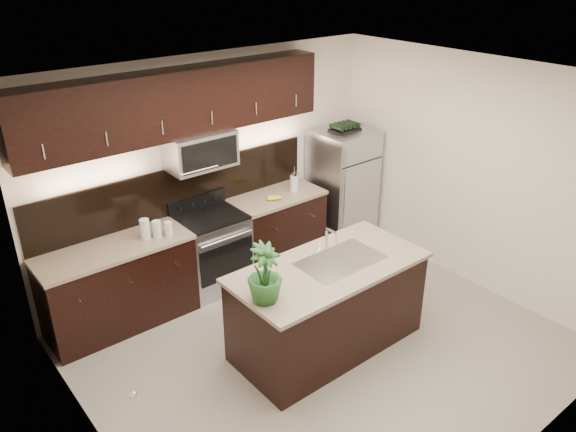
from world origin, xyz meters
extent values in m
plane|color=gray|center=(0.00, 0.00, 0.00)|extent=(4.50, 4.50, 0.00)
cube|color=silver|center=(0.00, 2.00, 1.35)|extent=(4.50, 0.02, 2.70)
cube|color=silver|center=(0.00, -2.00, 1.35)|extent=(4.50, 0.02, 2.70)
cube|color=silver|center=(-2.25, 0.00, 1.35)|extent=(0.02, 4.00, 2.70)
cube|color=silver|center=(2.25, 0.00, 1.35)|extent=(0.02, 4.00, 2.70)
cube|color=white|center=(0.00, 0.00, 2.70)|extent=(4.50, 4.00, 0.02)
cube|color=silver|center=(-2.23, -0.80, 1.01)|extent=(0.04, 0.80, 2.02)
sphere|color=silver|center=(-2.20, -0.48, 1.00)|extent=(0.06, 0.06, 0.06)
cube|color=black|center=(-2.24, 0.75, 1.65)|extent=(0.01, 0.32, 0.46)
cube|color=white|center=(-2.23, 0.75, 1.65)|extent=(0.00, 0.24, 0.36)
cube|color=black|center=(-1.42, 1.69, 0.45)|extent=(1.57, 0.62, 0.90)
cube|color=black|center=(0.71, 1.69, 0.45)|extent=(1.16, 0.62, 0.90)
cube|color=#B2B2B7|center=(-0.25, 1.69, 0.45)|extent=(0.76, 0.62, 0.90)
cube|color=black|center=(-0.25, 1.69, 0.92)|extent=(0.76, 0.60, 0.03)
cube|color=#CBB198|center=(-1.42, 1.69, 0.92)|extent=(1.59, 0.65, 0.04)
cube|color=#CBB198|center=(0.71, 1.69, 0.92)|extent=(1.18, 0.65, 0.04)
cube|color=black|center=(-0.46, 1.99, 1.22)|extent=(3.49, 0.02, 0.56)
cube|color=#B2B2B7|center=(-0.25, 1.80, 1.70)|extent=(0.76, 0.40, 0.40)
cube|color=black|center=(-0.46, 1.83, 2.25)|extent=(3.49, 0.33, 0.70)
cube|color=black|center=(0.05, 0.01, 0.45)|extent=(1.90, 0.90, 0.90)
cube|color=#CBB198|center=(0.05, 0.01, 0.92)|extent=(1.96, 0.96, 0.04)
cube|color=silver|center=(0.20, 0.01, 0.95)|extent=(0.84, 0.50, 0.01)
cylinder|color=silver|center=(0.20, 0.22, 1.06)|extent=(0.03, 0.03, 0.24)
cylinder|color=silver|center=(0.20, 0.15, 1.21)|extent=(0.02, 0.14, 0.02)
cylinder|color=silver|center=(0.20, 0.08, 1.16)|extent=(0.02, 0.02, 0.10)
cube|color=#B2B2B7|center=(1.80, 1.63, 0.78)|extent=(0.76, 0.68, 1.57)
cube|color=black|center=(1.80, 1.63, 1.58)|extent=(0.39, 0.24, 0.03)
cylinder|color=black|center=(1.65, 1.63, 1.63)|extent=(0.06, 0.22, 0.06)
cylinder|color=black|center=(1.73, 1.63, 1.63)|extent=(0.06, 0.22, 0.06)
cylinder|color=black|center=(1.80, 1.63, 1.63)|extent=(0.06, 0.22, 0.06)
cylinder|color=black|center=(1.87, 1.63, 1.63)|extent=(0.06, 0.22, 0.06)
cylinder|color=black|center=(1.95, 1.63, 1.63)|extent=(0.06, 0.22, 0.06)
imported|color=#1F4D1F|center=(-0.78, -0.07, 1.21)|extent=(0.37, 0.37, 0.54)
cylinder|color=silver|center=(-1.07, 1.64, 1.05)|extent=(0.10, 0.10, 0.22)
cylinder|color=silver|center=(-0.96, 1.59, 1.03)|extent=(0.09, 0.09, 0.18)
cylinder|color=silver|center=(-0.85, 1.55, 1.02)|extent=(0.08, 0.08, 0.16)
cylinder|color=silver|center=(0.96, 1.64, 1.05)|extent=(0.11, 0.11, 0.21)
cylinder|color=silver|center=(0.96, 1.64, 1.16)|extent=(0.11, 0.11, 0.02)
cylinder|color=silver|center=(0.96, 1.64, 1.22)|extent=(0.01, 0.01, 0.09)
ellipsoid|color=yellow|center=(0.55, 1.61, 0.97)|extent=(0.22, 0.20, 0.06)
camera|label=1|loc=(-3.20, -3.37, 3.71)|focal=35.00mm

